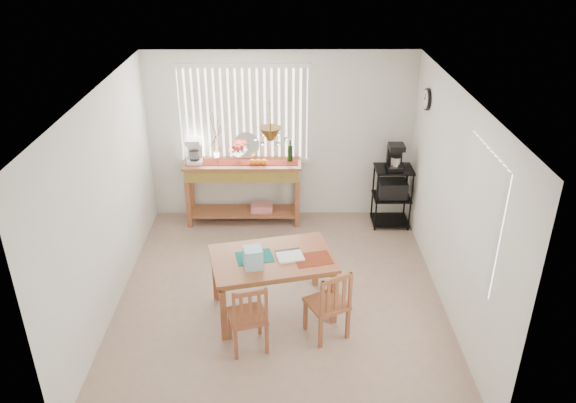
{
  "coord_description": "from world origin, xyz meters",
  "views": [
    {
      "loc": [
        0.06,
        -5.78,
        4.22
      ],
      "look_at": [
        0.1,
        0.55,
        1.05
      ],
      "focal_mm": 35.0,
      "sensor_mm": 36.0,
      "label": 1
    }
  ],
  "objects_px": {
    "dining_table": "(272,263)",
    "chair_right": "(329,304)",
    "cart_items": "(395,157)",
    "wire_cart": "(392,191)",
    "sideboard": "(244,177)",
    "chair_left": "(248,317)"
  },
  "relations": [
    {
      "from": "dining_table",
      "to": "chair_right",
      "type": "xyz_separation_m",
      "value": [
        0.63,
        -0.48,
        -0.23
      ]
    },
    {
      "from": "wire_cart",
      "to": "chair_left",
      "type": "height_order",
      "value": "wire_cart"
    },
    {
      "from": "dining_table",
      "to": "chair_left",
      "type": "distance_m",
      "value": 0.77
    },
    {
      "from": "chair_right",
      "to": "dining_table",
      "type": "bearing_deg",
      "value": 142.84
    },
    {
      "from": "sideboard",
      "to": "wire_cart",
      "type": "height_order",
      "value": "sideboard"
    },
    {
      "from": "dining_table",
      "to": "chair_right",
      "type": "bearing_deg",
      "value": -37.16
    },
    {
      "from": "chair_right",
      "to": "cart_items",
      "type": "bearing_deg",
      "value": 66.59
    },
    {
      "from": "sideboard",
      "to": "dining_table",
      "type": "relative_size",
      "value": 1.13
    },
    {
      "from": "cart_items",
      "to": "wire_cart",
      "type": "bearing_deg",
      "value": -90.0
    },
    {
      "from": "sideboard",
      "to": "dining_table",
      "type": "distance_m",
      "value": 2.32
    },
    {
      "from": "cart_items",
      "to": "chair_left",
      "type": "bearing_deg",
      "value": -125.45
    },
    {
      "from": "wire_cart",
      "to": "sideboard",
      "type": "bearing_deg",
      "value": 176.96
    },
    {
      "from": "sideboard",
      "to": "cart_items",
      "type": "height_order",
      "value": "cart_items"
    },
    {
      "from": "sideboard",
      "to": "chair_left",
      "type": "height_order",
      "value": "sideboard"
    },
    {
      "from": "sideboard",
      "to": "chair_right",
      "type": "height_order",
      "value": "sideboard"
    },
    {
      "from": "wire_cart",
      "to": "chair_left",
      "type": "bearing_deg",
      "value": -125.54
    },
    {
      "from": "chair_left",
      "to": "wire_cart",
      "type": "bearing_deg",
      "value": 54.46
    },
    {
      "from": "dining_table",
      "to": "wire_cart",
      "type": "bearing_deg",
      "value": 50.48
    },
    {
      "from": "cart_items",
      "to": "chair_left",
      "type": "relative_size",
      "value": 0.45
    },
    {
      "from": "cart_items",
      "to": "chair_right",
      "type": "relative_size",
      "value": 0.44
    },
    {
      "from": "sideboard",
      "to": "cart_items",
      "type": "bearing_deg",
      "value": -2.79
    },
    {
      "from": "wire_cart",
      "to": "dining_table",
      "type": "distance_m",
      "value": 2.78
    }
  ]
}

